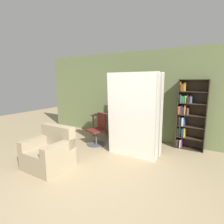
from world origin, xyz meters
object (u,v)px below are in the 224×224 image
Objects in this scene: monitor at (115,107)px; armchair at (50,152)px; mattress_near at (132,116)px; mattress_far at (138,113)px; office_chair at (98,132)px; bookshelf at (188,115)px.

armchair is (-0.12, -2.57, -0.67)m from monitor.
mattress_near is at bearing 46.25° from armchair.
monitor is 0.25× the size of mattress_far.
monitor is 1.46m from mattress_far.
monitor is at bearing 143.25° from mattress_far.
bookshelf is at bearing 23.86° from office_chair.
armchair is (-1.29, -1.35, -0.69)m from mattress_near.
mattress_far is (1.19, 0.09, 0.65)m from office_chair.
mattress_near reaches higher than mattress_far.
office_chair is 2.53m from bookshelf.
monitor is at bearing 89.20° from office_chair.
mattress_far is (0.00, 0.35, -0.00)m from mattress_near.
mattress_near is 0.35m from mattress_far.
mattress_far is (-1.07, -0.91, 0.09)m from bookshelf.
bookshelf is 1.41m from mattress_far.
monitor is 2.25m from bookshelf.
mattress_far is at bearing -36.75° from monitor.
office_chair is 1.61m from armchair.
mattress_far is 2.37× the size of armchair.
office_chair is at bearing 86.18° from armchair.
office_chair is at bearing -156.14° from bookshelf.
monitor is at bearing 87.31° from armchair.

